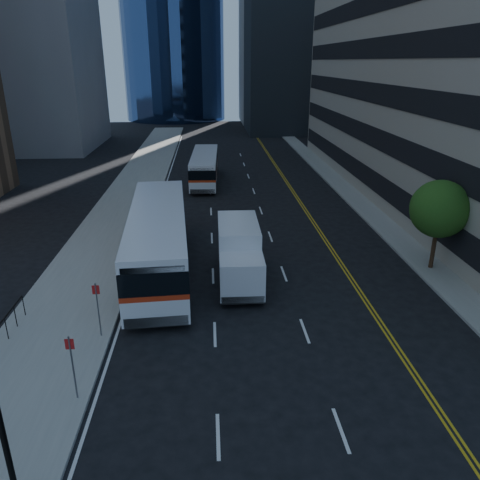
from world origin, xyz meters
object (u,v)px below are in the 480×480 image
Objects in this scene: bus_rear at (205,167)px; lamp_post at (0,422)px; bus_front at (159,239)px; street_tree at (440,209)px; box_truck at (239,253)px.

lamp_post is at bearing -95.78° from bus_rear.
bus_rear is at bearing 82.04° from lamp_post.
bus_rear is at bearing 79.28° from bus_front.
street_tree is 22.82m from lamp_post.
street_tree is at bearing -7.45° from bus_front.
bus_front is (2.51, 14.97, -0.79)m from lamp_post.
street_tree reaches higher than lamp_post.
bus_rear is at bearing 95.50° from box_truck.
box_truck reaches higher than bus_rear.
lamp_post reaches higher than bus_rear.
street_tree reaches higher than bus_front.
street_tree is at bearing 37.87° from lamp_post.
lamp_post is 0.33× the size of bus_front.
street_tree reaches higher than bus_rear.
box_truck is (-11.07, -0.63, -2.04)m from street_tree.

